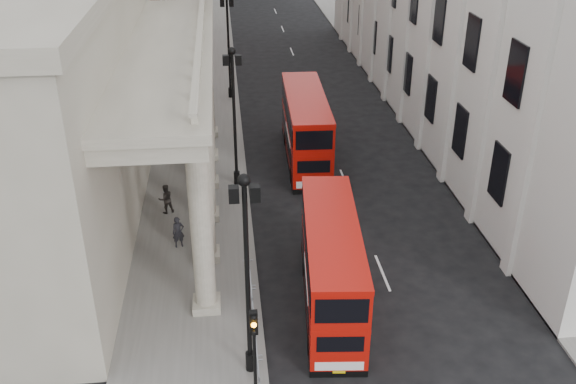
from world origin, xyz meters
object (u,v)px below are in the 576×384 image
at_px(pedestrian_b, 166,199).
at_px(lamp_post_south, 247,265).
at_px(bus_near, 331,264).
at_px(lamp_post_mid, 234,108).
at_px(pedestrian_a, 178,232).
at_px(lamp_post_north, 228,39).
at_px(pedestrian_c, 202,163).
at_px(bus_far, 306,127).
at_px(traffic_light, 254,343).

bearing_deg(pedestrian_b, lamp_post_south, 85.24).
xyz_separation_m(bus_near, pedestrian_b, (-7.71, 8.88, -1.13)).
distance_m(lamp_post_mid, pedestrian_a, 8.47).
relative_size(lamp_post_north, pedestrian_c, 5.48).
bearing_deg(pedestrian_b, lamp_post_north, -123.78).
xyz_separation_m(bus_near, bus_far, (0.87, 15.47, 0.18)).
xyz_separation_m(lamp_post_mid, bus_near, (3.72, -12.08, -2.82)).
xyz_separation_m(lamp_post_south, bus_near, (3.72, 3.92, -2.82)).
bearing_deg(pedestrian_c, lamp_post_mid, -51.09).
bearing_deg(pedestrian_a, lamp_post_north, 67.62).
distance_m(lamp_post_south, traffic_light, 2.71).
height_order(lamp_post_south, lamp_post_mid, same).
height_order(bus_far, pedestrian_b, bus_far).
distance_m(lamp_post_south, bus_near, 6.10).
relative_size(pedestrian_b, pedestrian_c, 1.11).
distance_m(bus_far, pedestrian_b, 10.90).
bearing_deg(lamp_post_mid, pedestrian_c, 142.57).
height_order(lamp_post_north, bus_near, lamp_post_north).
xyz_separation_m(bus_far, pedestrian_b, (-8.58, -6.59, -1.31)).
distance_m(traffic_light, pedestrian_b, 15.53).
height_order(bus_near, pedestrian_c, bus_near).
distance_m(lamp_post_mid, traffic_light, 18.11).
bearing_deg(traffic_light, pedestrian_c, 96.35).
relative_size(lamp_post_mid, lamp_post_north, 1.00).
height_order(lamp_post_north, traffic_light, lamp_post_north).
relative_size(bus_far, pedestrian_a, 6.18).
xyz_separation_m(lamp_post_south, traffic_light, (0.10, -2.02, -1.80)).
xyz_separation_m(lamp_post_south, pedestrian_b, (-3.99, 12.81, -3.95)).
bearing_deg(lamp_post_north, bus_far, -69.98).
xyz_separation_m(bus_near, pedestrian_a, (-6.85, 5.27, -1.15)).
relative_size(lamp_post_mid, pedestrian_c, 5.48).
distance_m(lamp_post_south, lamp_post_north, 32.00).
relative_size(lamp_post_mid, pedestrian_a, 5.05).
relative_size(pedestrian_a, pedestrian_b, 0.97).
distance_m(lamp_post_mid, pedestrian_b, 6.45).
distance_m(lamp_post_north, pedestrian_b, 20.00).
bearing_deg(pedestrian_a, bus_near, -52.15).
distance_m(lamp_post_mid, bus_near, 12.95).
distance_m(bus_near, pedestrian_b, 11.81).
distance_m(lamp_post_south, bus_far, 20.11).
bearing_deg(bus_far, traffic_light, -99.92).
bearing_deg(lamp_post_north, lamp_post_south, -90.00).
bearing_deg(lamp_post_north, bus_near, -82.45).
bearing_deg(lamp_post_south, bus_far, 76.69).
bearing_deg(lamp_post_mid, pedestrian_a, -114.71).
bearing_deg(bus_far, lamp_post_mid, -141.56).
relative_size(traffic_light, bus_far, 0.42).
distance_m(lamp_post_south, pedestrian_a, 10.50).
xyz_separation_m(lamp_post_mid, bus_far, (4.59, 3.40, -2.63)).
bearing_deg(bus_near, lamp_post_mid, 112.15).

